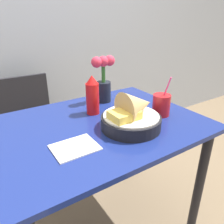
# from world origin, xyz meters

# --- Properties ---
(wall_window) EXTENTS (7.00, 0.06, 2.60)m
(wall_window) POSITION_xyz_m (0.00, 1.08, 1.30)
(wall_window) COLOR #9EA8B7
(wall_window) RESTS_ON ground_plane
(dining_table) EXTENTS (1.01, 0.76, 0.76)m
(dining_table) POSITION_xyz_m (0.00, 0.00, 0.64)
(dining_table) COLOR navy
(dining_table) RESTS_ON ground_plane
(chair_far_window) EXTENTS (0.40, 0.40, 0.83)m
(chair_far_window) POSITION_xyz_m (-0.19, 0.77, 0.49)
(chair_far_window) COLOR black
(chair_far_window) RESTS_ON ground_plane
(food_basket) EXTENTS (0.28, 0.28, 0.18)m
(food_basket) POSITION_xyz_m (0.11, -0.13, 0.82)
(food_basket) COLOR black
(food_basket) RESTS_ON dining_table
(ketchup_bottle) EXTENTS (0.07, 0.07, 0.21)m
(ketchup_bottle) POSITION_xyz_m (0.03, 0.12, 0.86)
(ketchup_bottle) COLOR red
(ketchup_bottle) RESTS_ON dining_table
(drink_cup) EXTENTS (0.09, 0.09, 0.21)m
(drink_cup) POSITION_xyz_m (0.32, -0.10, 0.81)
(drink_cup) COLOR red
(drink_cup) RESTS_ON dining_table
(flower_vase) EXTENTS (0.15, 0.09, 0.28)m
(flower_vase) POSITION_xyz_m (0.17, 0.24, 0.90)
(flower_vase) COLOR black
(flower_vase) RESTS_ON dining_table
(napkin) EXTENTS (0.18, 0.14, 0.01)m
(napkin) POSITION_xyz_m (-0.20, -0.14, 0.76)
(napkin) COLOR white
(napkin) RESTS_ON dining_table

